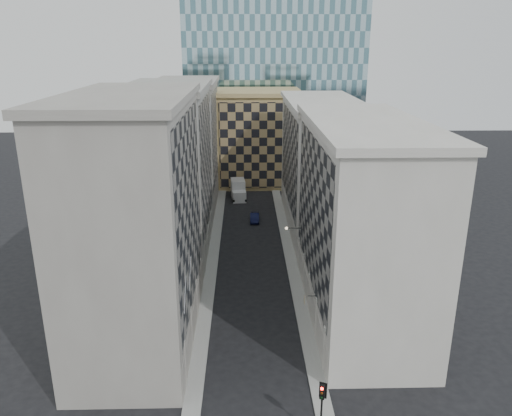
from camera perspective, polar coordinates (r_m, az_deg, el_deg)
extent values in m
plane|color=black|center=(43.12, 0.17, -21.75)|extent=(260.00, 260.00, 0.00)
cube|color=gray|center=(68.91, -4.90, -5.38)|extent=(1.50, 100.00, 0.15)
cube|color=gray|center=(69.05, 3.86, -5.30)|extent=(1.50, 100.00, 0.15)
cube|color=gray|center=(47.93, -13.45, -2.01)|extent=(10.00, 22.00, 23.00)
cube|color=gray|center=(46.65, -7.72, -0.27)|extent=(0.25, 19.36, 18.00)
cube|color=gray|center=(51.43, -7.26, -12.39)|extent=(0.45, 21.12, 3.20)
cube|color=gray|center=(45.28, -14.58, 12.19)|extent=(10.80, 22.80, 0.70)
cylinder|color=gray|center=(44.26, -8.56, -17.18)|extent=(0.90, 0.90, 4.40)
cylinder|color=gray|center=(48.80, -7.78, -13.43)|extent=(0.90, 0.90, 4.40)
cylinder|color=gray|center=(53.52, -7.16, -10.33)|extent=(0.90, 0.90, 4.40)
cylinder|color=gray|center=(58.38, -6.65, -7.73)|extent=(0.90, 0.90, 4.40)
cube|color=gray|center=(68.78, -9.81, 4.01)|extent=(10.00, 22.00, 22.00)
cube|color=gray|center=(67.88, -5.78, 5.30)|extent=(0.25, 19.36, 17.00)
cube|color=gray|center=(71.15, -5.56, -3.28)|extent=(0.45, 21.12, 3.20)
cube|color=gray|center=(66.91, -10.34, 13.46)|extent=(10.80, 22.80, 0.70)
cylinder|color=gray|center=(63.35, -6.22, -5.54)|extent=(0.90, 0.90, 4.40)
cylinder|color=gray|center=(68.39, -5.86, -3.67)|extent=(0.90, 0.90, 4.40)
cylinder|color=gray|center=(73.50, -5.55, -2.05)|extent=(0.90, 0.90, 4.40)
cylinder|color=gray|center=(78.66, -5.28, -0.65)|extent=(0.90, 0.90, 4.40)
cube|color=gray|center=(90.18, -7.85, 7.20)|extent=(10.00, 22.00, 21.00)
cube|color=gray|center=(89.49, -4.76, 8.20)|extent=(0.25, 19.36, 16.00)
cube|color=gray|center=(91.90, -4.64, 1.80)|extent=(0.45, 21.12, 3.20)
cube|color=gray|center=(88.73, -8.16, 14.08)|extent=(10.80, 22.80, 0.70)
cylinder|color=gray|center=(83.87, -5.04, 0.58)|extent=(0.90, 0.90, 4.40)
cylinder|color=gray|center=(89.11, -4.83, 1.66)|extent=(0.90, 0.90, 4.40)
cylinder|color=gray|center=(94.38, -4.65, 2.63)|extent=(0.90, 0.90, 4.40)
cylinder|color=gray|center=(99.68, -4.48, 3.49)|extent=(0.90, 0.90, 4.40)
cube|color=beige|center=(52.51, 11.82, -1.82)|extent=(10.00, 26.00, 20.00)
cube|color=gray|center=(51.12, 6.60, -0.31)|extent=(0.25, 22.88, 15.00)
cube|color=beige|center=(55.10, 6.30, -10.11)|extent=(0.45, 24.96, 3.20)
cube|color=beige|center=(49.95, 12.60, 9.39)|extent=(10.80, 26.80, 0.70)
cylinder|color=beige|center=(46.02, 8.24, -15.62)|extent=(0.90, 0.90, 4.40)
cylinder|color=beige|center=(50.35, 7.27, -12.32)|extent=(0.90, 0.90, 4.40)
cylinder|color=beige|center=(54.83, 6.48, -9.55)|extent=(0.90, 0.90, 4.40)
cylinder|color=beige|center=(59.43, 5.82, -7.21)|extent=(0.90, 0.90, 4.40)
cylinder|color=beige|center=(64.12, 5.25, -5.20)|extent=(0.90, 0.90, 4.40)
cube|color=beige|center=(78.05, 7.45, 4.71)|extent=(10.00, 28.00, 19.00)
cube|color=gray|center=(77.11, 3.89, 5.80)|extent=(0.25, 24.64, 14.00)
cube|color=beige|center=(79.70, 3.81, -0.81)|extent=(0.45, 26.88, 3.20)
cube|color=beige|center=(76.34, 7.76, 11.91)|extent=(10.80, 28.80, 0.70)
cube|color=tan|center=(102.71, 0.26, 7.88)|extent=(16.00, 14.00, 18.00)
cube|color=tan|center=(95.74, 0.38, 7.10)|extent=(15.20, 0.25, 16.50)
cube|color=tan|center=(101.40, 0.26, 13.11)|extent=(16.80, 14.80, 0.80)
cube|color=#2F2A24|center=(115.75, -0.95, 11.58)|extent=(6.00, 6.00, 28.00)
cube|color=#2F2A24|center=(114.93, -0.99, 18.88)|extent=(7.00, 7.00, 1.40)
cylinder|color=gray|center=(42.21, -8.12, -9.79)|extent=(0.10, 2.33, 2.33)
cylinder|color=gray|center=(45.75, -7.57, -7.42)|extent=(0.10, 2.33, 2.33)
cylinder|color=black|center=(61.19, 4.34, -2.31)|extent=(1.80, 0.08, 0.08)
sphere|color=#FFE5B2|center=(61.11, 3.50, -2.32)|extent=(0.36, 0.36, 0.36)
cube|color=black|center=(38.29, 7.59, -20.10)|extent=(0.44, 0.41, 1.15)
cube|color=black|center=(38.43, 7.67, -19.93)|extent=(0.54, 0.27, 1.31)
sphere|color=#FF0C07|center=(37.92, 7.55, -19.79)|extent=(0.21, 0.21, 0.21)
sphere|color=#331E05|center=(38.16, 7.53, -20.25)|extent=(0.21, 0.21, 0.21)
sphere|color=black|center=(38.41, 7.50, -20.70)|extent=(0.21, 0.21, 0.21)
cube|color=silver|center=(91.40, -1.93, 1.35)|extent=(2.62, 2.82, 1.96)
cube|color=silver|center=(93.91, -2.08, 2.27)|extent=(2.85, 4.14, 3.38)
cylinder|color=black|center=(90.64, -2.57, 0.87)|extent=(0.41, 1.01, 0.98)
cylinder|color=black|center=(90.81, -1.20, 0.92)|extent=(0.41, 1.01, 0.98)
cylinder|color=black|center=(95.43, -2.79, 1.78)|extent=(0.41, 1.01, 0.98)
cylinder|color=black|center=(95.58, -1.48, 1.82)|extent=(0.41, 1.01, 0.98)
imported|color=black|center=(81.23, -0.15, -1.08)|extent=(1.53, 4.15, 1.36)
cylinder|color=black|center=(49.89, 6.38, -9.95)|extent=(0.80, 0.08, 0.06)
cube|color=tan|center=(50.00, 5.56, -10.38)|extent=(0.08, 0.70, 0.70)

